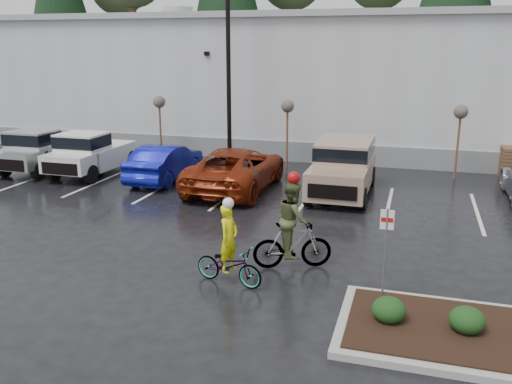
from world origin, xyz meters
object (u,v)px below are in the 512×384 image
(cyclist_hivis, at_px, (229,257))
(sapling_west, at_px, (159,105))
(pickup_white, at_px, (95,152))
(suv_tan, at_px, (343,169))
(sapling_mid, at_px, (288,110))
(car_blue, at_px, (165,162))
(pickup_silver, at_px, (46,149))
(sapling_east, at_px, (461,116))
(cyclist_olive, at_px, (293,234))
(fire_lane_sign, at_px, (386,243))
(car_red, at_px, (236,168))
(lamppost, at_px, (228,43))

(cyclist_hivis, bearing_deg, sapling_west, 44.27)
(pickup_white, bearing_deg, suv_tan, -2.39)
(sapling_mid, distance_m, car_blue, 6.16)
(sapling_west, relative_size, pickup_silver, 0.62)
(sapling_east, relative_size, cyclist_olive, 1.24)
(sapling_east, xyz_separation_m, pickup_white, (-15.54, -3.51, -1.75))
(sapling_mid, distance_m, cyclist_hivis, 13.16)
(fire_lane_sign, bearing_deg, sapling_east, 80.25)
(car_red, bearing_deg, pickup_silver, -4.73)
(sapling_west, distance_m, suv_tan, 10.57)
(sapling_east, bearing_deg, pickup_white, -167.27)
(pickup_silver, bearing_deg, lamppost, 17.35)
(sapling_east, bearing_deg, car_red, -152.94)
(fire_lane_sign, relative_size, suv_tan, 0.43)
(car_blue, height_order, cyclist_hivis, cyclist_hivis)
(sapling_east, distance_m, pickup_white, 16.03)
(sapling_mid, relative_size, pickup_silver, 0.62)
(car_red, bearing_deg, cyclist_olive, 119.17)
(sapling_east, bearing_deg, sapling_west, 180.00)
(fire_lane_sign, distance_m, cyclist_hivis, 3.72)
(pickup_silver, relative_size, cyclist_olive, 2.02)
(fire_lane_sign, xyz_separation_m, car_red, (-6.34, 8.44, -0.56))
(sapling_mid, bearing_deg, lamppost, -158.20)
(sapling_west, height_order, pickup_white, sapling_west)
(fire_lane_sign, bearing_deg, car_blue, 137.26)
(fire_lane_sign, bearing_deg, car_red, 126.90)
(sapling_west, bearing_deg, sapling_east, 0.00)
(sapling_east, distance_m, car_red, 9.77)
(cyclist_olive, bearing_deg, cyclist_hivis, 115.81)
(pickup_white, xyz_separation_m, cyclist_hivis, (9.69, -9.39, -0.30))
(pickup_silver, bearing_deg, car_blue, -2.67)
(sapling_mid, xyz_separation_m, cyclist_hivis, (1.65, -12.90, -2.05))
(lamppost, relative_size, cyclist_hivis, 4.23)
(car_red, relative_size, cyclist_hivis, 2.79)
(lamppost, distance_m, cyclist_hivis, 13.56)
(pickup_white, distance_m, suv_tan, 11.20)
(lamppost, height_order, sapling_mid, lamppost)
(sapling_west, distance_m, fire_lane_sign, 17.46)
(sapling_west, xyz_separation_m, car_red, (5.46, -4.36, -1.88))
(pickup_silver, height_order, car_red, pickup_silver)
(fire_lane_sign, bearing_deg, suv_tan, 103.69)
(pickup_white, height_order, suv_tan, suv_tan)
(lamppost, distance_m, sapling_east, 10.48)
(suv_tan, distance_m, cyclist_hivis, 9.05)
(lamppost, xyz_separation_m, sapling_mid, (2.50, 1.00, -2.96))
(suv_tan, relative_size, cyclist_hivis, 2.34)
(pickup_white, bearing_deg, pickup_silver, -179.64)
(car_blue, bearing_deg, car_red, 170.23)
(cyclist_olive, bearing_deg, sapling_east, -44.15)
(cyclist_olive, bearing_deg, car_blue, 21.27)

